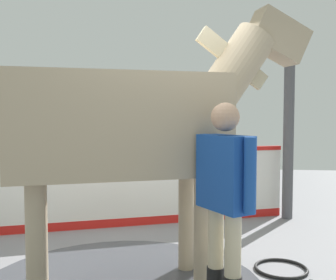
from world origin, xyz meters
name	(u,v)px	position (x,y,z in m)	size (l,w,h in m)	color
ground_plane	(127,271)	(0.00, 0.00, -0.01)	(16.00, 16.00, 0.02)	gray
barrier_wall	(99,192)	(-1.48, -0.72, 0.51)	(2.14, 5.29, 1.11)	white
roof_post_near	(289,132)	(-2.32, 2.01, 1.33)	(0.16, 0.16, 2.65)	#4C4C51
horse	(133,123)	(0.34, 0.14, 1.51)	(1.60, 3.16, 2.65)	tan
handler	(225,192)	(0.78, 0.96, 0.98)	(0.56, 0.47, 1.69)	black
hose_coil	(281,268)	(-0.17, 1.57, 0.02)	(0.54, 0.54, 0.03)	black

